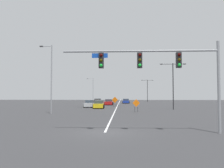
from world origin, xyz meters
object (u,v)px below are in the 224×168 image
Objects in this scene: traffic_signal_assembly at (161,65)px; street_lamp_mid_left at (147,88)px; street_lamp_far_left at (51,76)px; car_orange_passing at (98,101)px; construction_sign_right_lane at (136,104)px; car_silver_far at (90,104)px; street_lamp_near_left at (173,82)px; construction_sign_left_lane at (115,100)px; street_lamp_mid_right at (93,88)px; car_blue_mid at (126,101)px; car_red_approaching at (109,102)px; car_yellow_distant at (99,105)px.

street_lamp_mid_left is at bearing 84.77° from traffic_signal_assembly.
street_lamp_far_left reaches higher than car_orange_passing.
construction_sign_right_lane is 0.43× the size of car_silver_far.
street_lamp_near_left is 17.05m from car_silver_far.
construction_sign_left_lane is (-4.25, 31.64, -3.28)m from traffic_signal_assembly.
street_lamp_mid_left is 1.71× the size of car_silver_far.
street_lamp_mid_right reaches higher than car_orange_passing.
car_orange_passing is 14.71m from car_silver_far.
street_lamp_near_left is at bearing -37.58° from construction_sign_left_lane.
construction_sign_right_lane is at bearing -88.11° from car_blue_mid.
car_red_approaching is at bearing 75.74° from street_lamp_far_left.
traffic_signal_assembly is 24.52m from street_lamp_near_left.
traffic_signal_assembly is at bearing -78.36° from car_orange_passing.
car_yellow_distant is at bearing -83.07° from car_orange_passing.
street_lamp_mid_right is 4.06× the size of construction_sign_left_lane.
street_lamp_mid_left is 39.53m from car_yellow_distant.
street_lamp_mid_left is at bearing 61.75° from car_blue_mid.
street_lamp_mid_left is at bearing -10.76° from street_lamp_mid_right.
street_lamp_mid_left reaches higher than car_red_approaching.
car_orange_passing is 6.46m from car_red_approaching.
construction_sign_left_lane is 14.26m from construction_sign_right_lane.
street_lamp_mid_right is at bearing 104.67° from construction_sign_left_lane.
car_silver_far is at bearing -111.16° from car_blue_mid.
car_silver_far is at bearing -83.25° from street_lamp_mid_right.
street_lamp_near_left is 1.79× the size of car_silver_far.
car_silver_far is at bearing 79.03° from street_lamp_far_left.
car_red_approaching is 0.95× the size of car_blue_mid.
car_orange_passing is at bearing -79.01° from street_lamp_mid_right.
street_lamp_near_left is 2.00× the size of car_red_approaching.
construction_sign_left_lane is 1.09× the size of construction_sign_right_lane.
street_lamp_near_left is 13.34m from construction_sign_left_lane.
street_lamp_near_left is at bearing -52.75° from car_red_approaching.
street_lamp_near_left is at bearing -73.55° from car_blue_mid.
car_yellow_distant is at bearing -102.98° from car_blue_mid.
car_yellow_distant is at bearing -94.78° from car_red_approaching.
car_silver_far is (-2.20, 3.65, -0.02)m from car_yellow_distant.
construction_sign_left_lane is at bearing 97.64° from traffic_signal_assembly.
street_lamp_far_left is at bearing -100.97° from car_silver_far.
construction_sign_right_lane is (11.63, 3.22, -3.83)m from street_lamp_far_left.
car_red_approaching is (7.68, -28.08, -3.99)m from street_lamp_mid_right.
street_lamp_far_left is at bearing -95.66° from car_orange_passing.
construction_sign_right_lane is at bearing -55.48° from car_silver_far.
construction_sign_right_lane is at bearing -138.11° from street_lamp_near_left.
car_red_approaching is 9.72m from car_silver_far.
car_silver_far is (4.41, -37.23, -3.98)m from street_lamp_mid_right.
street_lamp_mid_left reaches higher than car_blue_mid.
street_lamp_mid_right is at bearing 169.24° from street_lamp_mid_left.
car_blue_mid is at bearing 67.56° from car_red_approaching.
car_blue_mid is at bearing -118.25° from street_lamp_mid_left.
street_lamp_near_left reaches higher than street_lamp_mid_left.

